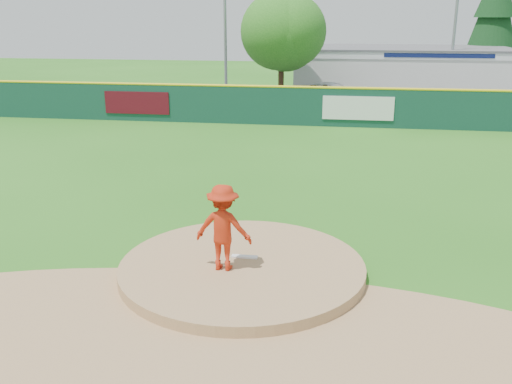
% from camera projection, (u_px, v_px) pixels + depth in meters
% --- Properties ---
extents(ground, '(120.00, 120.00, 0.00)m').
position_uv_depth(ground, '(242.00, 273.00, 12.85)').
color(ground, '#286B19').
rests_on(ground, ground).
extents(pitchers_mound, '(5.50, 5.50, 0.50)m').
position_uv_depth(pitchers_mound, '(242.00, 273.00, 12.85)').
color(pitchers_mound, '#9E774C').
rests_on(pitchers_mound, ground).
extents(pitching_rubber, '(0.60, 0.15, 0.04)m').
position_uv_depth(pitching_rubber, '(245.00, 257.00, 13.06)').
color(pitching_rubber, white).
rests_on(pitching_rubber, pitchers_mound).
extents(infield_dirt_arc, '(15.40, 15.40, 0.01)m').
position_uv_depth(infield_dirt_arc, '(212.00, 346.00, 10.02)').
color(infield_dirt_arc, '#9E774C').
rests_on(infield_dirt_arc, ground).
extents(parking_lot, '(44.00, 16.00, 0.02)m').
position_uv_depth(parking_lot, '(314.00, 101.00, 38.31)').
color(parking_lot, '#38383A').
rests_on(parking_lot, ground).
extents(pitcher, '(1.27, 0.78, 1.91)m').
position_uv_depth(pitcher, '(223.00, 227.00, 12.23)').
color(pitcher, red).
rests_on(pitcher, pitchers_mound).
extents(van, '(5.55, 3.98, 1.40)m').
position_uv_depth(van, '(333.00, 94.00, 36.38)').
color(van, white).
rests_on(van, parking_lot).
extents(pool_building_grp, '(15.20, 8.20, 3.31)m').
position_uv_depth(pool_building_grp, '(401.00, 70.00, 41.64)').
color(pool_building_grp, silver).
rests_on(pool_building_grp, ground).
extents(fence_banners, '(15.40, 0.04, 1.20)m').
position_uv_depth(fence_banners, '(244.00, 105.00, 29.92)').
color(fence_banners, '#520B16').
rests_on(fence_banners, ground).
extents(playground_slide, '(0.85, 2.41, 1.33)m').
position_uv_depth(playground_slide, '(128.00, 97.00, 35.20)').
color(playground_slide, '#1722C5').
rests_on(playground_slide, ground).
extents(outfield_fence, '(40.00, 0.14, 2.07)m').
position_uv_depth(outfield_fence, '(304.00, 105.00, 29.50)').
color(outfield_fence, '#123B2F').
rests_on(outfield_fence, ground).
extents(deciduous_tree, '(5.60, 5.60, 7.36)m').
position_uv_depth(deciduous_tree, '(282.00, 31.00, 35.36)').
color(deciduous_tree, '#382314').
rests_on(deciduous_tree, ground).
extents(conifer_tree, '(4.40, 4.40, 9.50)m').
position_uv_depth(conifer_tree, '(495.00, 15.00, 43.22)').
color(conifer_tree, '#382314').
rests_on(conifer_tree, ground).
extents(light_pole_left, '(1.75, 0.25, 11.00)m').
position_uv_depth(light_pole_left, '(225.00, 7.00, 37.39)').
color(light_pole_left, gray).
rests_on(light_pole_left, ground).
extents(light_pole_right, '(1.75, 0.25, 10.00)m').
position_uv_depth(light_pole_right, '(456.00, 15.00, 37.21)').
color(light_pole_right, gray).
rests_on(light_pole_right, ground).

